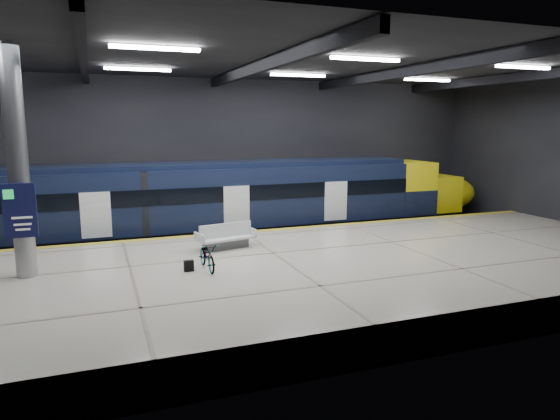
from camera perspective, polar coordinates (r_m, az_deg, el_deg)
ground at (r=19.29m, az=-1.77°, el=-7.37°), size 30.00×30.00×0.00m
room_shell at (r=18.44m, az=-1.87°, el=9.87°), size 30.10×16.10×8.05m
platform at (r=16.89m, az=0.97°, el=-7.93°), size 30.00×11.00×1.10m
safety_strip at (r=21.55m, az=-4.13°, el=-2.53°), size 30.00×0.40×0.01m
rails at (r=24.37m, az=-5.92°, el=-3.59°), size 30.00×1.52×0.16m
train at (r=23.73m, az=-8.69°, el=0.86°), size 29.40×2.84×3.79m
bench at (r=18.76m, az=-6.22°, el=-3.38°), size 2.30×1.31×0.96m
bicycle at (r=16.13m, az=-8.31°, el=-5.22°), size 0.65×1.70×0.88m
pannier_bag at (r=16.10m, az=-10.38°, el=-6.29°), size 0.30×0.18×0.35m
info_column at (r=16.63m, az=-27.78°, el=4.44°), size 0.90×0.78×6.90m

